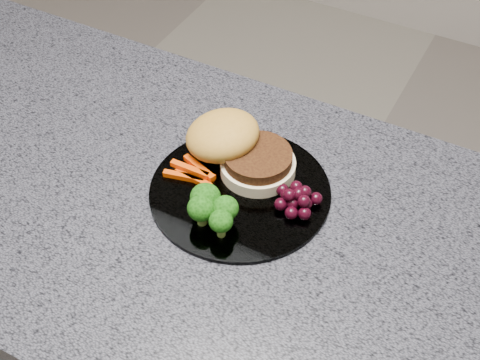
# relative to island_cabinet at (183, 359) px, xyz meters

# --- Properties ---
(island_cabinet) EXTENTS (1.20, 0.60, 0.86)m
(island_cabinet) POSITION_rel_island_cabinet_xyz_m (0.00, 0.00, 0.00)
(island_cabinet) COLOR brown
(island_cabinet) RESTS_ON ground
(countertop) EXTENTS (1.20, 0.60, 0.04)m
(countertop) POSITION_rel_island_cabinet_xyz_m (0.00, 0.00, 0.45)
(countertop) COLOR #4D4D57
(countertop) RESTS_ON island_cabinet
(plate) EXTENTS (0.26, 0.26, 0.01)m
(plate) POSITION_rel_island_cabinet_xyz_m (0.10, 0.05, 0.47)
(plate) COLOR white
(plate) RESTS_ON countertop
(burger) EXTENTS (0.18, 0.12, 0.06)m
(burger) POSITION_rel_island_cabinet_xyz_m (0.06, 0.10, 0.50)
(burger) COLOR beige
(burger) RESTS_ON plate
(carrot_sticks) EXTENTS (0.08, 0.05, 0.02)m
(carrot_sticks) POSITION_rel_island_cabinet_xyz_m (0.02, 0.05, 0.48)
(carrot_sticks) COLOR #D53E03
(carrot_sticks) RESTS_ON plate
(broccoli) EXTENTS (0.08, 0.06, 0.05)m
(broccoli) POSITION_rel_island_cabinet_xyz_m (0.09, -0.02, 0.50)
(broccoli) COLOR olive
(broccoli) RESTS_ON plate
(grape_bunch) EXTENTS (0.07, 0.06, 0.03)m
(grape_bunch) POSITION_rel_island_cabinet_xyz_m (0.18, 0.06, 0.49)
(grape_bunch) COLOR black
(grape_bunch) RESTS_ON plate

